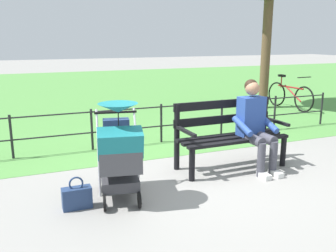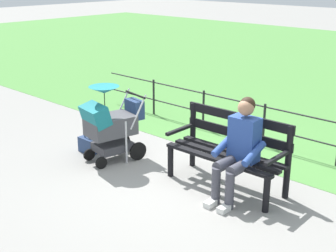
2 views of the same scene
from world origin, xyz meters
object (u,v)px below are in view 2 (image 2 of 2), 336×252
object	(u,v)px
park_bench	(230,147)
stroller	(110,123)
person_on_bench	(239,147)
handbag	(88,145)

from	to	relation	value
park_bench	stroller	xyz separation A→B (m)	(1.77, 0.52, 0.07)
person_on_bench	park_bench	bearing A→B (deg)	-37.68
park_bench	handbag	bearing A→B (deg)	14.19
handbag	stroller	bearing A→B (deg)	-174.14
park_bench	person_on_bench	size ratio (longest dim) A/B	1.26
person_on_bench	handbag	bearing A→B (deg)	7.82
person_on_bench	stroller	distance (m)	2.08
person_on_bench	handbag	size ratio (longest dim) A/B	3.45
stroller	handbag	world-z (taller)	stroller
park_bench	handbag	distance (m)	2.38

